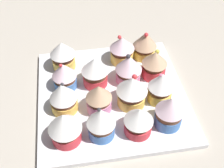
{
  "coord_description": "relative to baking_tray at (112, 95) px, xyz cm",
  "views": [
    {
      "loc": [
        7.15,
        44.7,
        50.49
      ],
      "look_at": [
        0.0,
        0.0,
        4.2
      ],
      "focal_mm": 47.28,
      "sensor_mm": 36.0,
      "label": 1
    }
  ],
  "objects": [
    {
      "name": "cupcake_4",
      "position": [
        -4.41,
        -3.6,
        4.47
      ],
      "size": [
        6.09,
        6.09,
        7.78
      ],
      "color": "pink",
      "rests_on": "baking_tray"
    },
    {
      "name": "cupcake_14",
      "position": [
        10.72,
        10.61,
        4.52
      ],
      "size": [
        6.52,
        6.52,
        7.44
      ],
      "color": "#D1333D",
      "rests_on": "baking_tray"
    },
    {
      "name": "cupcake_13",
      "position": [
        3.82,
        10.69,
        4.6
      ],
      "size": [
        5.69,
        5.69,
        7.89
      ],
      "color": "#477AC6",
      "rests_on": "baking_tray"
    },
    {
      "name": "cupcake_8",
      "position": [
        -3.68,
        3.53,
        4.64
      ],
      "size": [
        6.64,
        6.64,
        8.03
      ],
      "color": "#EFC651",
      "rests_on": "baking_tray"
    },
    {
      "name": "cupcake_9",
      "position": [
        3.43,
        4.15,
        4.24
      ],
      "size": [
        5.54,
        5.54,
        7.08
      ],
      "color": "pink",
      "rests_on": "baking_tray"
    },
    {
      "name": "cupcake_1",
      "position": [
        -4.22,
        -10.8,
        4.28
      ],
      "size": [
        6.11,
        6.11,
        7.39
      ],
      "color": "#EFC651",
      "rests_on": "baking_tray"
    },
    {
      "name": "cupcake_6",
      "position": [
        10.21,
        -3.88,
        4.09
      ],
      "size": [
        5.56,
        5.56,
        7.0
      ],
      "color": "#477AC6",
      "rests_on": "baking_tray"
    },
    {
      "name": "baking_tray",
      "position": [
        0.0,
        0.0,
        0.0
      ],
      "size": [
        33.01,
        33.01,
        1.2
      ],
      "color": "silver",
      "rests_on": "ground_plane"
    },
    {
      "name": "cupcake_2",
      "position": [
        10.22,
        -10.65,
        4.57
      ],
      "size": [
        6.1,
        6.1,
        7.53
      ],
      "color": "#EFC651",
      "rests_on": "baking_tray"
    },
    {
      "name": "ground_plane",
      "position": [
        0.0,
        0.0,
        -2.1
      ],
      "size": [
        180.0,
        180.0,
        3.0
      ],
      "primitive_type": "cube",
      "color": "#B2A899"
    },
    {
      "name": "cupcake_7",
      "position": [
        -10.01,
        3.42,
        4.65
      ],
      "size": [
        5.54,
        5.54,
        8.02
      ],
      "color": "#EFC651",
      "rests_on": "baking_tray"
    },
    {
      "name": "cupcake_10",
      "position": [
        10.72,
        2.77,
        4.29
      ],
      "size": [
        5.81,
        5.81,
        7.57
      ],
      "color": "#EFC651",
      "rests_on": "baking_tray"
    },
    {
      "name": "cupcake_3",
      "position": [
        -10.66,
        -4.21,
        4.33
      ],
      "size": [
        5.89,
        5.89,
        7.54
      ],
      "color": "#D1333D",
      "rests_on": "baking_tray"
    },
    {
      "name": "cupcake_11",
      "position": [
        -9.9,
        10.11,
        4.5
      ],
      "size": [
        5.75,
        5.75,
        7.65
      ],
      "color": "#477AC6",
      "rests_on": "baking_tray"
    },
    {
      "name": "cupcake_12",
      "position": [
        -3.46,
        11.02,
        4.05
      ],
      "size": [
        5.85,
        5.85,
        6.65
      ],
      "color": "#D1333D",
      "rests_on": "baking_tray"
    },
    {
      "name": "cupcake_5",
      "position": [
        3.31,
        -3.75,
        4.58
      ],
      "size": [
        6.18,
        6.18,
        7.57
      ],
      "color": "#D1333D",
      "rests_on": "baking_tray"
    },
    {
      "name": "cupcake_0",
      "position": [
        -10.15,
        -11.52,
        4.52
      ],
      "size": [
        6.0,
        6.0,
        7.71
      ],
      "color": "#EFC651",
      "rests_on": "baking_tray"
    }
  ]
}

